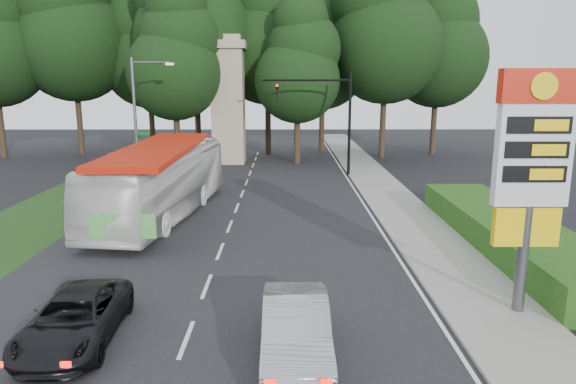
{
  "coord_description": "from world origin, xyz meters",
  "views": [
    {
      "loc": [
        2.55,
        -11.6,
        6.52
      ],
      "look_at": [
        2.66,
        8.39,
        2.2
      ],
      "focal_mm": 32.0,
      "sensor_mm": 36.0,
      "label": 1
    }
  ],
  "objects_px": {
    "gas_station_pylon": "(533,160)",
    "streetlight_signs": "(138,114)",
    "traffic_signal_mast": "(331,109)",
    "transit_bus": "(161,182)",
    "sedan_silver": "(296,330)",
    "monument": "(228,99)",
    "suv_charcoal": "(75,319)"
  },
  "relations": [
    {
      "from": "streetlight_signs",
      "to": "monument",
      "type": "xyz_separation_m",
      "value": [
        4.99,
        7.99,
        0.67
      ]
    },
    {
      "from": "suv_charcoal",
      "to": "sedan_silver",
      "type": "bearing_deg",
      "value": -11.81
    },
    {
      "from": "transit_bus",
      "to": "suv_charcoal",
      "type": "bearing_deg",
      "value": -79.61
    },
    {
      "from": "streetlight_signs",
      "to": "transit_bus",
      "type": "distance_m",
      "value": 10.13
    },
    {
      "from": "traffic_signal_mast",
      "to": "monument",
      "type": "distance_m",
      "value": 9.76
    },
    {
      "from": "streetlight_signs",
      "to": "transit_bus",
      "type": "xyz_separation_m",
      "value": [
        3.49,
        -9.12,
        -2.7
      ]
    },
    {
      "from": "streetlight_signs",
      "to": "monument",
      "type": "distance_m",
      "value": 9.44
    },
    {
      "from": "sedan_silver",
      "to": "gas_station_pylon",
      "type": "bearing_deg",
      "value": 20.12
    },
    {
      "from": "monument",
      "to": "suv_charcoal",
      "type": "bearing_deg",
      "value": -91.55
    },
    {
      "from": "gas_station_pylon",
      "to": "suv_charcoal",
      "type": "relative_size",
      "value": 1.54
    },
    {
      "from": "traffic_signal_mast",
      "to": "transit_bus",
      "type": "height_order",
      "value": "traffic_signal_mast"
    },
    {
      "from": "traffic_signal_mast",
      "to": "streetlight_signs",
      "type": "bearing_deg",
      "value": -171.08
    },
    {
      "from": "streetlight_signs",
      "to": "transit_bus",
      "type": "bearing_deg",
      "value": -69.07
    },
    {
      "from": "traffic_signal_mast",
      "to": "sedan_silver",
      "type": "bearing_deg",
      "value": -96.73
    },
    {
      "from": "traffic_signal_mast",
      "to": "monument",
      "type": "xyz_separation_m",
      "value": [
        -7.68,
        6.0,
        0.43
      ]
    },
    {
      "from": "monument",
      "to": "transit_bus",
      "type": "relative_size",
      "value": 0.8
    },
    {
      "from": "streetlight_signs",
      "to": "sedan_silver",
      "type": "distance_m",
      "value": 24.74
    },
    {
      "from": "transit_bus",
      "to": "suv_charcoal",
      "type": "relative_size",
      "value": 2.81
    },
    {
      "from": "monument",
      "to": "suv_charcoal",
      "type": "height_order",
      "value": "monument"
    },
    {
      "from": "traffic_signal_mast",
      "to": "sedan_silver",
      "type": "distance_m",
      "value": 24.89
    },
    {
      "from": "gas_station_pylon",
      "to": "sedan_silver",
      "type": "bearing_deg",
      "value": -159.41
    },
    {
      "from": "transit_bus",
      "to": "suv_charcoal",
      "type": "distance_m",
      "value": 12.48
    },
    {
      "from": "monument",
      "to": "transit_bus",
      "type": "xyz_separation_m",
      "value": [
        -1.5,
        -17.11,
        -3.36
      ]
    },
    {
      "from": "gas_station_pylon",
      "to": "traffic_signal_mast",
      "type": "height_order",
      "value": "traffic_signal_mast"
    },
    {
      "from": "gas_station_pylon",
      "to": "streetlight_signs",
      "type": "height_order",
      "value": "streetlight_signs"
    },
    {
      "from": "sedan_silver",
      "to": "transit_bus",
      "type": "bearing_deg",
      "value": 114.88
    },
    {
      "from": "streetlight_signs",
      "to": "transit_bus",
      "type": "height_order",
      "value": "streetlight_signs"
    },
    {
      "from": "streetlight_signs",
      "to": "suv_charcoal",
      "type": "height_order",
      "value": "streetlight_signs"
    },
    {
      "from": "streetlight_signs",
      "to": "sedan_silver",
      "type": "height_order",
      "value": "streetlight_signs"
    },
    {
      "from": "streetlight_signs",
      "to": "suv_charcoal",
      "type": "bearing_deg",
      "value": -78.99
    },
    {
      "from": "traffic_signal_mast",
      "to": "transit_bus",
      "type": "xyz_separation_m",
      "value": [
        -9.18,
        -11.11,
        -2.93
      ]
    },
    {
      "from": "gas_station_pylon",
      "to": "sedan_silver",
      "type": "distance_m",
      "value": 7.78
    }
  ]
}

